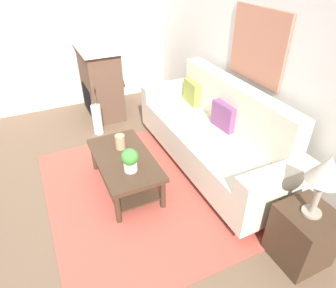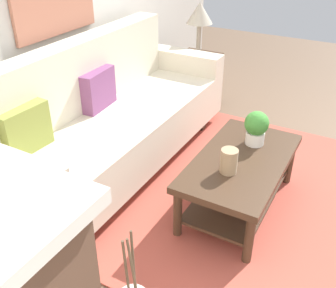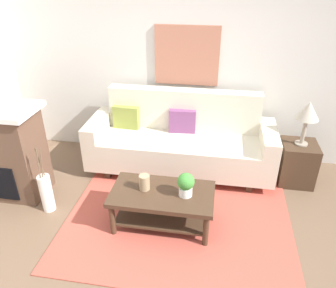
{
  "view_description": "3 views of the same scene",
  "coord_description": "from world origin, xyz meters",
  "px_view_note": "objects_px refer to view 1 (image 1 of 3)",
  "views": [
    {
      "loc": [
        2.46,
        -0.31,
        2.38
      ],
      "look_at": [
        -0.16,
        0.94,
        0.46
      ],
      "focal_mm": 31.65,
      "sensor_mm": 36.0,
      "label": 1
    },
    {
      "loc": [
        -2.46,
        -0.29,
        1.94
      ],
      "look_at": [
        -0.3,
        0.92,
        0.47
      ],
      "focal_mm": 42.07,
      "sensor_mm": 36.0,
      "label": 2
    },
    {
      "loc": [
        0.36,
        -2.34,
        2.55
      ],
      "look_at": [
        -0.21,
        1.03,
        0.67
      ],
      "focal_mm": 34.93,
      "sensor_mm": 36.0,
      "label": 3
    }
  ],
  "objects_px": {
    "throw_pillow_olive": "(192,92)",
    "framed_painting": "(258,46)",
    "coffee_table": "(125,166)",
    "fireplace": "(100,80)",
    "throw_pillow_plum": "(224,116)",
    "table_lamp": "(327,172)",
    "side_table": "(303,235)",
    "tabletop_vase": "(120,142)",
    "couch": "(214,136)",
    "potted_plant_tabletop": "(130,159)",
    "floor_vase": "(97,120)"
  },
  "relations": [
    {
      "from": "couch",
      "to": "coffee_table",
      "type": "distance_m",
      "value": 1.16
    },
    {
      "from": "throw_pillow_olive",
      "to": "coffee_table",
      "type": "xyz_separation_m",
      "value": [
        0.74,
        -1.28,
        -0.37
      ]
    },
    {
      "from": "throw_pillow_plum",
      "to": "floor_vase",
      "type": "height_order",
      "value": "throw_pillow_plum"
    },
    {
      "from": "tabletop_vase",
      "to": "floor_vase",
      "type": "bearing_deg",
      "value": -179.5
    },
    {
      "from": "floor_vase",
      "to": "framed_painting",
      "type": "distance_m",
      "value": 2.48
    },
    {
      "from": "throw_pillow_plum",
      "to": "fireplace",
      "type": "distance_m",
      "value": 2.28
    },
    {
      "from": "side_table",
      "to": "coffee_table",
      "type": "bearing_deg",
      "value": -145.22
    },
    {
      "from": "potted_plant_tabletop",
      "to": "side_table",
      "type": "bearing_deg",
      "value": 39.69
    },
    {
      "from": "throw_pillow_plum",
      "to": "tabletop_vase",
      "type": "distance_m",
      "value": 1.29
    },
    {
      "from": "floor_vase",
      "to": "throw_pillow_plum",
      "type": "bearing_deg",
      "value": 41.92
    },
    {
      "from": "couch",
      "to": "floor_vase",
      "type": "height_order",
      "value": "couch"
    },
    {
      "from": "couch",
      "to": "framed_painting",
      "type": "xyz_separation_m",
      "value": [
        -0.0,
        0.47,
        1.05
      ]
    },
    {
      "from": "potted_plant_tabletop",
      "to": "floor_vase",
      "type": "relative_size",
      "value": 0.56
    },
    {
      "from": "tabletop_vase",
      "to": "table_lamp",
      "type": "relative_size",
      "value": 0.3
    },
    {
      "from": "coffee_table",
      "to": "table_lamp",
      "type": "relative_size",
      "value": 1.93
    },
    {
      "from": "table_lamp",
      "to": "coffee_table",
      "type": "bearing_deg",
      "value": -145.22
    },
    {
      "from": "couch",
      "to": "side_table",
      "type": "relative_size",
      "value": 4.41
    },
    {
      "from": "table_lamp",
      "to": "potted_plant_tabletop",
      "type": "bearing_deg",
      "value": -140.31
    },
    {
      "from": "table_lamp",
      "to": "floor_vase",
      "type": "bearing_deg",
      "value": -159.82
    },
    {
      "from": "couch",
      "to": "throw_pillow_olive",
      "type": "xyz_separation_m",
      "value": [
        -0.79,
        0.12,
        0.25
      ]
    },
    {
      "from": "table_lamp",
      "to": "framed_painting",
      "type": "distance_m",
      "value": 1.69
    },
    {
      "from": "coffee_table",
      "to": "side_table",
      "type": "height_order",
      "value": "side_table"
    },
    {
      "from": "side_table",
      "to": "tabletop_vase",
      "type": "bearing_deg",
      "value": -148.9
    },
    {
      "from": "couch",
      "to": "floor_vase",
      "type": "xyz_separation_m",
      "value": [
        -1.41,
        -1.14,
        -0.2
      ]
    },
    {
      "from": "tabletop_vase",
      "to": "potted_plant_tabletop",
      "type": "xyz_separation_m",
      "value": [
        0.45,
        -0.03,
        0.06
      ]
    },
    {
      "from": "coffee_table",
      "to": "fireplace",
      "type": "relative_size",
      "value": 0.95
    },
    {
      "from": "potted_plant_tabletop",
      "to": "framed_painting",
      "type": "distance_m",
      "value": 1.88
    },
    {
      "from": "couch",
      "to": "side_table",
      "type": "bearing_deg",
      "value": -2.19
    },
    {
      "from": "throw_pillow_olive",
      "to": "framed_painting",
      "type": "bearing_deg",
      "value": 23.42
    },
    {
      "from": "throw_pillow_olive",
      "to": "throw_pillow_plum",
      "type": "bearing_deg",
      "value": 0.0
    },
    {
      "from": "coffee_table",
      "to": "framed_painting",
      "type": "relative_size",
      "value": 1.28
    },
    {
      "from": "tabletop_vase",
      "to": "table_lamp",
      "type": "bearing_deg",
      "value": 31.1
    },
    {
      "from": "floor_vase",
      "to": "side_table",
      "type": "bearing_deg",
      "value": 20.18
    },
    {
      "from": "throw_pillow_olive",
      "to": "framed_painting",
      "type": "xyz_separation_m",
      "value": [
        0.79,
        0.34,
        0.8
      ]
    },
    {
      "from": "throw_pillow_olive",
      "to": "potted_plant_tabletop",
      "type": "xyz_separation_m",
      "value": [
        0.99,
        -1.29,
        -0.11
      ]
    },
    {
      "from": "potted_plant_tabletop",
      "to": "side_table",
      "type": "distance_m",
      "value": 1.76
    },
    {
      "from": "framed_painting",
      "to": "floor_vase",
      "type": "bearing_deg",
      "value": -131.26
    },
    {
      "from": "tabletop_vase",
      "to": "fireplace",
      "type": "relative_size",
      "value": 0.15
    },
    {
      "from": "tabletop_vase",
      "to": "table_lamp",
      "type": "distance_m",
      "value": 2.13
    },
    {
      "from": "side_table",
      "to": "framed_painting",
      "type": "distance_m",
      "value": 2.02
    },
    {
      "from": "tabletop_vase",
      "to": "framed_painting",
      "type": "distance_m",
      "value": 1.88
    },
    {
      "from": "coffee_table",
      "to": "floor_vase",
      "type": "relative_size",
      "value": 2.36
    },
    {
      "from": "potted_plant_tabletop",
      "to": "fireplace",
      "type": "bearing_deg",
      "value": 172.89
    },
    {
      "from": "coffee_table",
      "to": "table_lamp",
      "type": "bearing_deg",
      "value": 34.78
    },
    {
      "from": "couch",
      "to": "potted_plant_tabletop",
      "type": "bearing_deg",
      "value": -80.08
    },
    {
      "from": "couch",
      "to": "throw_pillow_plum",
      "type": "height_order",
      "value": "couch"
    },
    {
      "from": "side_table",
      "to": "framed_painting",
      "type": "relative_size",
      "value": 0.65
    },
    {
      "from": "side_table",
      "to": "table_lamp",
      "type": "height_order",
      "value": "table_lamp"
    },
    {
      "from": "couch",
      "to": "potted_plant_tabletop",
      "type": "height_order",
      "value": "couch"
    },
    {
      "from": "table_lamp",
      "to": "framed_painting",
      "type": "xyz_separation_m",
      "value": [
        -1.54,
        0.52,
        0.49
      ]
    }
  ]
}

